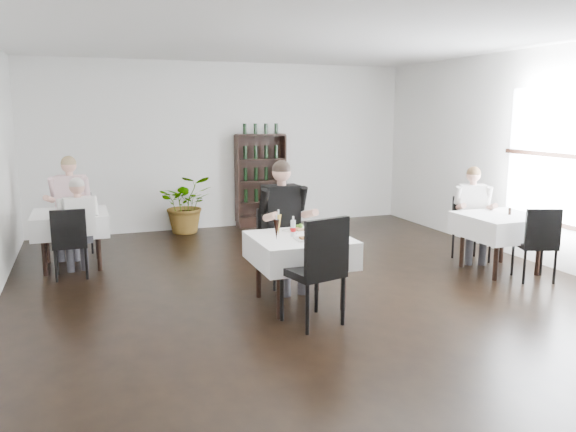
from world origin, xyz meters
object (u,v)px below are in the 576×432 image
Objects in this scene: potted_tree at (186,204)px; diner_main at (284,215)px; wine_shelf at (261,181)px; main_table at (300,250)px.

diner_main is (0.55, -3.60, 0.39)m from potted_tree.
wine_shelf is 3.82m from diner_main.
wine_shelf is at bearing 76.86° from diner_main.
wine_shelf is at bearing 78.22° from main_table.
wine_shelf is 1.70× the size of main_table.
main_table is 0.66m from diner_main.
potted_tree reaches higher than main_table.
potted_tree is at bearing 96.99° from main_table.
diner_main reaches higher than potted_tree.
wine_shelf reaches higher than main_table.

